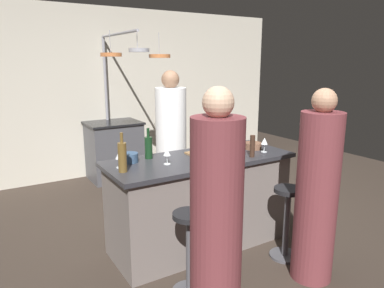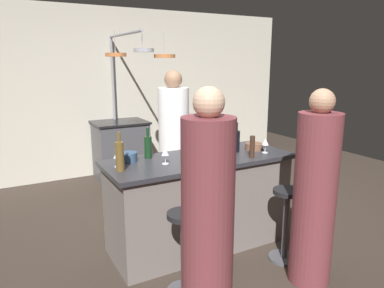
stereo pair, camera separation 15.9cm
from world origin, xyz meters
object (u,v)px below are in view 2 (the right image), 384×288
object	(u,v)px
wine_bottle_dark	(236,141)
wine_glass_near_left_guest	(165,153)
guest_right	(315,196)
cutting_board	(204,153)
wine_bottle_white	(222,138)
wine_bottle_amber	(120,156)
wine_bottle_green	(211,149)
wine_bottle_red	(148,147)
pepper_mill	(252,147)
chef	(174,148)
mixing_bowl_blue	(128,157)
bar_stool_right	(286,221)
mixing_bowl_wooden	(254,146)
bar_stool_left	(184,250)
wine_glass_by_chef	(265,143)
stove_range	(121,150)
wine_glass_near_right_guest	(117,155)
guest_left	(208,222)

from	to	relation	value
wine_bottle_dark	wine_glass_near_left_guest	bearing A→B (deg)	-175.73
guest_right	cutting_board	distance (m)	1.14
wine_bottle_white	wine_bottle_amber	size ratio (longest dim) A/B	0.90
wine_bottle_green	wine_bottle_red	size ratio (longest dim) A/B	1.11
pepper_mill	wine_bottle_green	xyz separation A→B (m)	(-0.43, 0.05, 0.02)
chef	mixing_bowl_blue	xyz separation A→B (m)	(-0.79, -0.68, 0.16)
bar_stool_right	mixing_bowl_wooden	size ratio (longest dim) A/B	3.75
bar_stool_left	mixing_bowl_wooden	distance (m)	1.41
wine_bottle_amber	wine_glass_by_chef	size ratio (longest dim) A/B	2.26
stove_range	wine_glass_near_right_guest	size ratio (longest dim) A/B	6.10
guest_right	wine_bottle_green	distance (m)	0.96
chef	wine_bottle_white	bearing A→B (deg)	-72.38
chef	cutting_board	world-z (taller)	chef
bar_stool_left	bar_stool_right	xyz separation A→B (m)	(1.04, 0.00, 0.00)
wine_bottle_dark	wine_glass_near_right_guest	distance (m)	1.21
guest_right	wine_glass_near_left_guest	size ratio (longest dim) A/B	10.91
wine_bottle_dark	wine_bottle_green	bearing A→B (deg)	-154.20
mixing_bowl_blue	wine_bottle_red	bearing A→B (deg)	8.40
wine_glass_by_chef	wine_bottle_red	bearing A→B (deg)	160.68
pepper_mill	wine_bottle_dark	world-z (taller)	wine_bottle_dark
wine_bottle_red	wine_glass_near_left_guest	world-z (taller)	wine_bottle_red
guest_right	cutting_board	xyz separation A→B (m)	(-0.40, 1.05, 0.17)
wine_bottle_red	wine_glass_near_right_guest	world-z (taller)	wine_bottle_red
stove_range	guest_left	size ratio (longest dim) A/B	0.54
bar_stool_right	wine_bottle_red	size ratio (longest dim) A/B	2.35
cutting_board	mixing_bowl_wooden	bearing A→B (deg)	-9.28
chef	mixing_bowl_wooden	bearing A→B (deg)	-60.25
guest_right	wine_bottle_red	distance (m)	1.53
mixing_bowl_wooden	stove_range	bearing A→B (deg)	104.80
guest_right	wine_bottle_green	bearing A→B (deg)	123.17
bar_stool_left	bar_stool_right	world-z (taller)	same
wine_glass_near_left_guest	wine_glass_near_right_guest	bearing A→B (deg)	163.63
stove_range	wine_glass_by_chef	size ratio (longest dim) A/B	6.10
guest_left	bar_stool_right	distance (m)	1.19
wine_bottle_dark	wine_glass_near_right_guest	size ratio (longest dim) A/B	2.05
wine_bottle_amber	mixing_bowl_blue	size ratio (longest dim) A/B	2.07
wine_glass_by_chef	mixing_bowl_wooden	xyz separation A→B (m)	(-0.01, 0.16, -0.07)
bar_stool_left	guest_left	size ratio (longest dim) A/B	0.41
wine_bottle_dark	wine_bottle_amber	world-z (taller)	wine_bottle_amber
wine_bottle_green	wine_bottle_amber	distance (m)	0.81
wine_glass_near_right_guest	wine_glass_near_left_guest	bearing A→B (deg)	-16.37
stove_range	wine_glass_near_left_guest	xyz separation A→B (m)	(-0.38, -2.50, 0.56)
stove_range	cutting_board	world-z (taller)	cutting_board
guest_left	wine_bottle_green	distance (m)	0.99
wine_glass_by_chef	wine_glass_near_right_guest	distance (m)	1.45
bar_stool_right	wine_bottle_dark	size ratio (longest dim) A/B	2.27
cutting_board	wine_bottle_red	size ratio (longest dim) A/B	1.11
wine_glass_by_chef	cutting_board	bearing A→B (deg)	155.98
bar_stool_left	mixing_bowl_wooden	xyz separation A→B (m)	(1.14, 0.62, 0.56)
guest_left	wine_bottle_amber	bearing A→B (deg)	106.54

